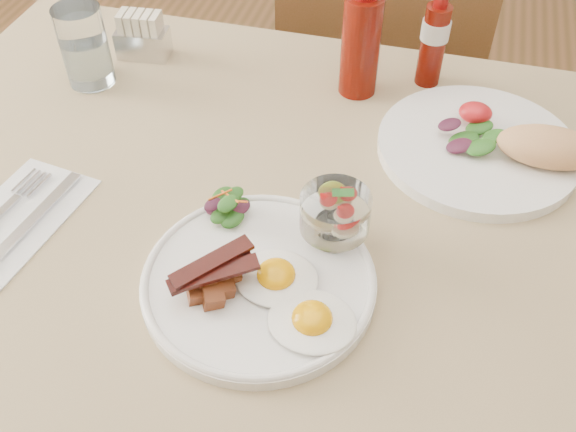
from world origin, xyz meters
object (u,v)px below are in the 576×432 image
Objects in this scene: main_plate at (259,282)px; ketchup_bottle at (361,44)px; chair_far at (380,82)px; hot_sauce_bottle at (434,41)px; second_plate at (494,146)px; water_glass at (85,50)px; sugar_caddy at (142,38)px; fruit_cup at (335,213)px; table at (315,256)px.

ketchup_bottle is at bearing 84.95° from main_plate.
ketchup_bottle is (-0.00, -0.37, 0.31)m from chair_far.
hot_sauce_bottle is at bearing 26.47° from ketchup_bottle.
second_plate is 2.40× the size of water_glass.
second_plate reaches higher than main_plate.
main_plate is at bearing -129.38° from second_plate.
main_plate is at bearing -57.73° from sugar_caddy.
table is at bearing 121.07° from fruit_cup.
ketchup_bottle is (-0.22, 0.11, 0.07)m from second_plate.
ketchup_bottle reaches higher than sugar_caddy.
water_glass reaches higher than main_plate.
sugar_caddy is (-0.38, -0.36, 0.26)m from chair_far.
second_plate is at bearing 50.62° from main_plate.
main_plate is at bearing -41.05° from water_glass.
main_plate is at bearing -131.52° from fruit_cup.
water_glass reaches higher than table.
fruit_cup is (0.03, -0.05, 0.15)m from table.
water_glass reaches higher than fruit_cup.
water_glass is (-0.43, 0.20, 0.15)m from table.
main_plate is 0.51m from hot_sauce_bottle.
second_plate is at bearing -55.84° from hot_sauce_bottle.
water_glass is (-0.65, 0.03, 0.04)m from second_plate.
fruit_cup is 0.28× the size of second_plate.
chair_far is (0.00, 0.66, -0.14)m from table.
table is 4.75× the size of main_plate.
hot_sauce_bottle is at bearing 14.72° from water_glass.
hot_sauce_bottle is (0.11, 0.05, -0.01)m from ketchup_bottle.
table is 4.25× the size of second_plate.
water_glass is at bearing 154.61° from table.
chair_far is 0.83m from main_plate.
hot_sauce_bottle is at bearing 79.67° from fruit_cup.
table is 0.40m from hot_sauce_bottle.
main_plate is at bearing -92.85° from chair_far.
ketchup_bottle is 1.39× the size of water_glass.
fruit_cup is 0.54m from sugar_caddy.
hot_sauce_bottle is at bearing 73.00° from table.
chair_far is 2.97× the size of second_plate.
water_glass is at bearing -133.26° from chair_far.
table is 0.17m from main_plate.
chair_far is 3.32× the size of main_plate.
sugar_caddy is at bearing 179.02° from ketchup_bottle.
chair_far is at bearing 92.61° from fruit_cup.
ketchup_bottle reaches higher than main_plate.
chair_far is at bearing 87.15° from main_plate.
main_plate is 0.41m from second_plate.
second_plate is (0.26, 0.32, 0.01)m from main_plate.
fruit_cup is (0.03, -0.72, 0.29)m from chair_far.
hot_sauce_bottle is at bearing 73.21° from main_plate.
hot_sauce_bottle is 0.56m from water_glass.
hot_sauce_bottle reaches higher than table.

